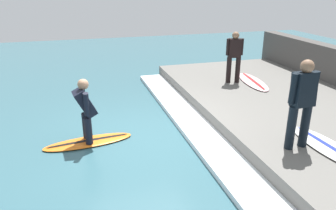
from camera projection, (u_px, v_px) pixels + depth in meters
name	position (u px, v px, depth m)	size (l,w,h in m)	color
ground_plane	(142.00, 137.00, 7.37)	(28.00, 28.00, 0.00)	#335B66
concrete_ledge	(291.00, 111.00, 8.31)	(4.40, 9.65, 0.37)	#66635E
wave_foam_crest	(196.00, 128.00, 7.68)	(0.76, 9.16, 0.11)	silver
surfboard_riding	(89.00, 142.00, 7.07)	(1.95, 0.76, 0.07)	orange
surfer_riding	(85.00, 108.00, 6.79)	(0.50, 0.65, 1.38)	black
surfer_waiting_near	(234.00, 54.00, 9.76)	(0.51, 0.28, 1.54)	black
surfboard_waiting_near	(253.00, 81.00, 10.03)	(0.88, 2.03, 0.07)	beige
surfer_waiting_far	(302.00, 100.00, 5.81)	(0.57, 0.29, 1.67)	black
surfboard_waiting_far	(328.00, 147.00, 6.07)	(0.62, 1.90, 0.07)	white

